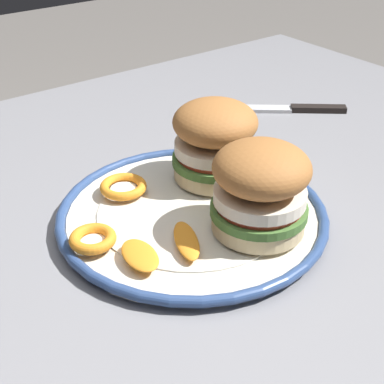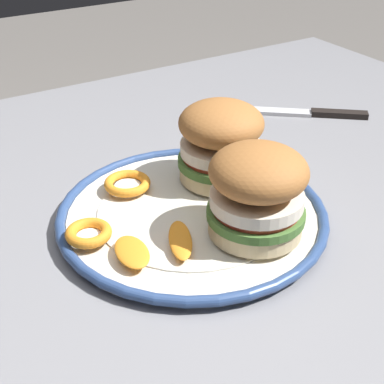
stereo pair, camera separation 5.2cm
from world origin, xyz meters
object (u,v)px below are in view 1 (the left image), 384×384
object	(u,v)px
dining_table	(199,271)
dinner_plate	(192,214)
table_knife	(289,109)
sandwich_half_left	(215,140)
sandwich_half_right	(260,187)

from	to	relation	value
dining_table	dinner_plate	xyz separation A→B (m)	(0.02, 0.02, 0.11)
dining_table	table_knife	size ratio (longest dim) A/B	6.65
dining_table	sandwich_half_left	xyz separation A→B (m)	(-0.04, -0.03, 0.17)
dining_table	sandwich_half_right	size ratio (longest dim) A/B	8.72
dining_table	dinner_plate	size ratio (longest dim) A/B	3.88
dinner_plate	sandwich_half_left	world-z (taller)	sandwich_half_left
dinner_plate	sandwich_half_right	world-z (taller)	sandwich_half_right
sandwich_half_left	sandwich_half_right	world-z (taller)	same
dinner_plate	sandwich_half_right	bearing A→B (deg)	115.29
dining_table	sandwich_half_left	size ratio (longest dim) A/B	9.49
dinner_plate	sandwich_half_right	size ratio (longest dim) A/B	2.25
sandwich_half_right	dining_table	bearing A→B (deg)	-83.80
dining_table	table_knife	xyz separation A→B (m)	(-0.30, -0.14, 0.10)
dining_table	sandwich_half_right	distance (m)	0.19
dining_table	sandwich_half_left	world-z (taller)	sandwich_half_left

